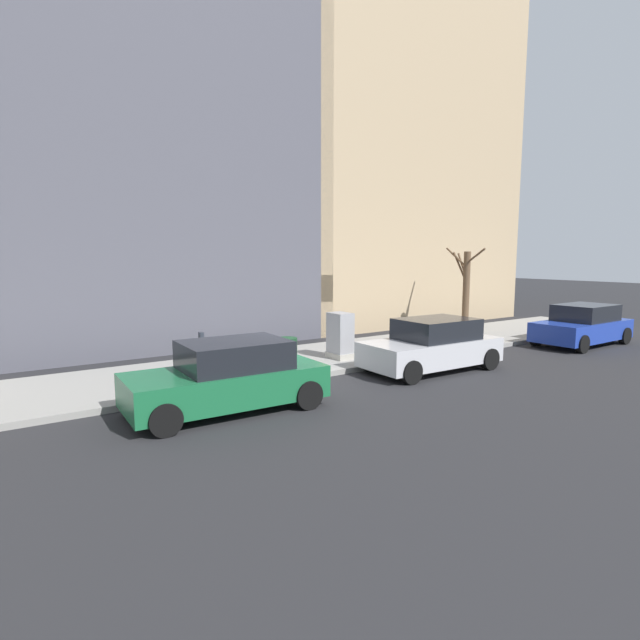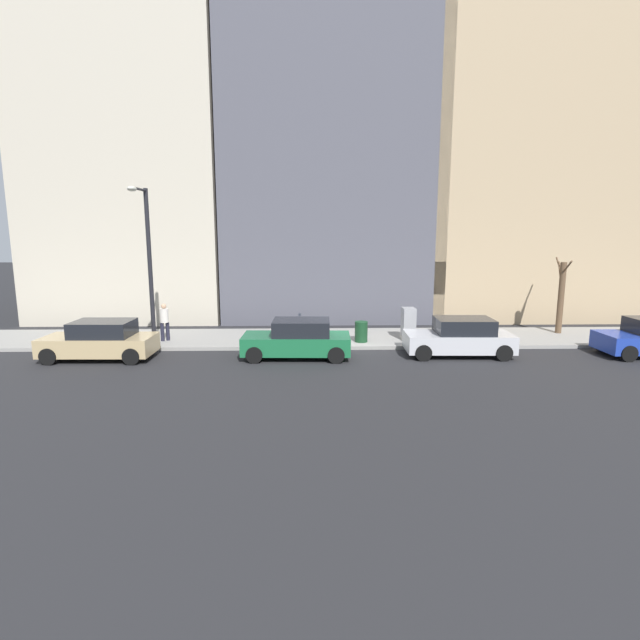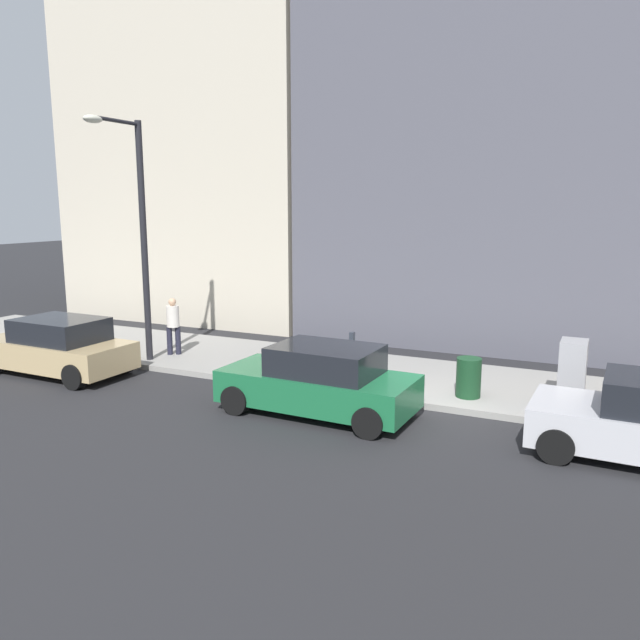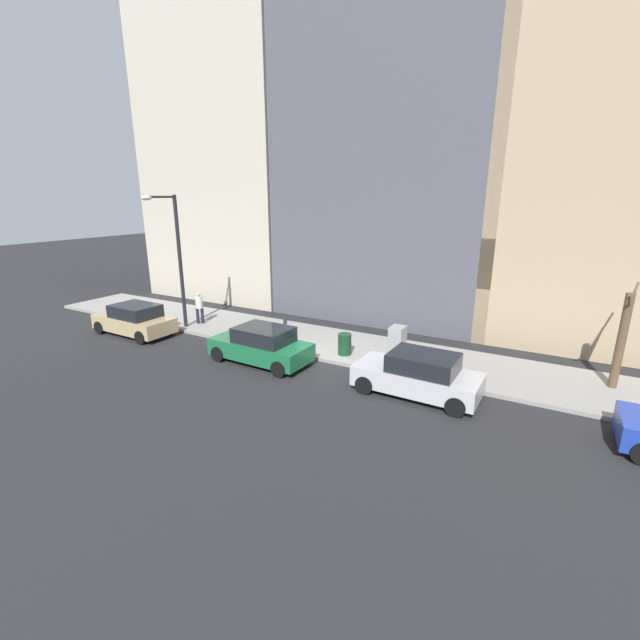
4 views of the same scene
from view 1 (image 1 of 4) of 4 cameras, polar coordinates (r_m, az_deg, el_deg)
ground_plane at (r=13.17m, az=-4.06°, el=-7.33°), size 120.00×120.00×0.00m
sidewalk at (r=14.87m, az=-7.97°, el=-5.38°), size 4.00×36.00×0.15m
parked_car_blue at (r=21.12m, az=27.81°, el=-0.57°), size 1.96×4.22×1.52m
parked_car_silver at (r=14.90m, az=12.71°, el=-2.88°), size 2.03×4.25×1.52m
parked_car_green at (r=10.99m, az=-10.42°, el=-6.46°), size 2.04×4.26×1.52m
parking_meter at (r=12.49m, az=-13.37°, el=-3.73°), size 0.14×0.10×1.35m
utility_box at (r=15.56m, az=2.32°, el=-1.85°), size 0.83×0.61×1.43m
bare_tree at (r=21.56m, az=16.31°, el=3.46°), size 2.41×0.57×3.54m
trash_bin at (r=14.10m, az=-3.75°, el=-3.85°), size 0.56×0.56×0.90m
office_tower_left at (r=29.56m, az=3.54°, el=18.14°), size 12.90×12.90×17.73m
office_block_center at (r=24.93m, az=-20.49°, el=28.29°), size 11.83×11.83×24.83m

